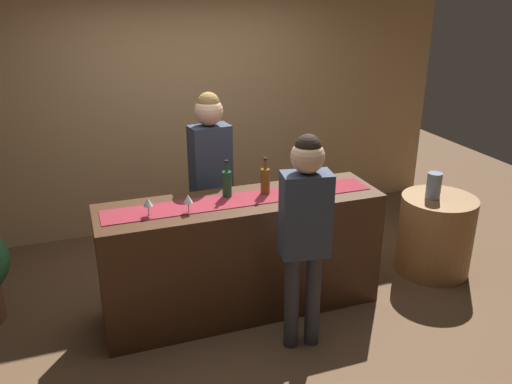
{
  "coord_description": "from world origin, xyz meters",
  "views": [
    {
      "loc": [
        -1.16,
        -3.59,
        2.54
      ],
      "look_at": [
        0.12,
        0.0,
        1.03
      ],
      "focal_mm": 36.91,
      "sensor_mm": 36.0,
      "label": 1
    }
  ],
  "objects_px": {
    "wine_bottle_amber": "(265,181)",
    "wine_bottle_green": "(227,183)",
    "wine_glass_mid_counter": "(188,199)",
    "wine_glass_far_end": "(148,202)",
    "customer_sipping": "(305,223)",
    "vase_on_side_table": "(434,186)",
    "bartender": "(211,168)",
    "wine_glass_near_customer": "(328,176)",
    "round_side_table": "(435,235)"
  },
  "relations": [
    {
      "from": "bartender",
      "to": "round_side_table",
      "type": "distance_m",
      "value": 2.18
    },
    {
      "from": "round_side_table",
      "to": "wine_bottle_amber",
      "type": "bearing_deg",
      "value": 178.05
    },
    {
      "from": "wine_bottle_green",
      "to": "wine_bottle_amber",
      "type": "distance_m",
      "value": 0.31
    },
    {
      "from": "wine_bottle_amber",
      "to": "wine_bottle_green",
      "type": "bearing_deg",
      "value": 171.68
    },
    {
      "from": "wine_glass_mid_counter",
      "to": "vase_on_side_table",
      "type": "height_order",
      "value": "wine_glass_mid_counter"
    },
    {
      "from": "wine_glass_near_customer",
      "to": "wine_glass_mid_counter",
      "type": "xyz_separation_m",
      "value": [
        -1.19,
        -0.12,
        0.0
      ]
    },
    {
      "from": "bartender",
      "to": "customer_sipping",
      "type": "xyz_separation_m",
      "value": [
        0.36,
        -1.18,
        -0.06
      ]
    },
    {
      "from": "wine_glass_near_customer",
      "to": "wine_glass_mid_counter",
      "type": "distance_m",
      "value": 1.2
    },
    {
      "from": "wine_glass_near_customer",
      "to": "wine_bottle_green",
      "type": "bearing_deg",
      "value": 174.2
    },
    {
      "from": "wine_bottle_green",
      "to": "wine_glass_mid_counter",
      "type": "height_order",
      "value": "wine_bottle_green"
    },
    {
      "from": "wine_glass_mid_counter",
      "to": "customer_sipping",
      "type": "relative_size",
      "value": 0.09
    },
    {
      "from": "customer_sipping",
      "to": "wine_bottle_amber",
      "type": "bearing_deg",
      "value": 104.07
    },
    {
      "from": "wine_bottle_amber",
      "to": "wine_glass_far_end",
      "type": "height_order",
      "value": "wine_bottle_amber"
    },
    {
      "from": "wine_bottle_amber",
      "to": "bartender",
      "type": "xyz_separation_m",
      "value": [
        -0.31,
        0.53,
        -0.03
      ]
    },
    {
      "from": "wine_bottle_green",
      "to": "wine_glass_mid_counter",
      "type": "distance_m",
      "value": 0.41
    },
    {
      "from": "wine_glass_mid_counter",
      "to": "bartender",
      "type": "relative_size",
      "value": 0.08
    },
    {
      "from": "customer_sipping",
      "to": "vase_on_side_table",
      "type": "relative_size",
      "value": 6.83
    },
    {
      "from": "bartender",
      "to": "wine_glass_near_customer",
      "type": "bearing_deg",
      "value": 139.11
    },
    {
      "from": "wine_glass_near_customer",
      "to": "round_side_table",
      "type": "height_order",
      "value": "wine_glass_near_customer"
    },
    {
      "from": "wine_glass_far_end",
      "to": "bartender",
      "type": "height_order",
      "value": "bartender"
    },
    {
      "from": "wine_bottle_green",
      "to": "wine_glass_far_end",
      "type": "distance_m",
      "value": 0.66
    },
    {
      "from": "wine_glass_mid_counter",
      "to": "customer_sipping",
      "type": "height_order",
      "value": "customer_sipping"
    },
    {
      "from": "wine_glass_mid_counter",
      "to": "vase_on_side_table",
      "type": "xyz_separation_m",
      "value": [
        2.26,
        0.12,
        -0.23
      ]
    },
    {
      "from": "wine_glass_near_customer",
      "to": "bartender",
      "type": "height_order",
      "value": "bartender"
    },
    {
      "from": "wine_bottle_amber",
      "to": "customer_sipping",
      "type": "height_order",
      "value": "customer_sipping"
    },
    {
      "from": "bartender",
      "to": "vase_on_side_table",
      "type": "xyz_separation_m",
      "value": [
        1.91,
        -0.56,
        -0.21
      ]
    },
    {
      "from": "wine_bottle_amber",
      "to": "bartender",
      "type": "distance_m",
      "value": 0.61
    },
    {
      "from": "wine_glass_far_end",
      "to": "bartender",
      "type": "bearing_deg",
      "value": 45.36
    },
    {
      "from": "wine_bottle_green",
      "to": "wine_glass_far_end",
      "type": "xyz_separation_m",
      "value": [
        -0.64,
        -0.16,
        -0.01
      ]
    },
    {
      "from": "wine_bottle_amber",
      "to": "wine_glass_mid_counter",
      "type": "distance_m",
      "value": 0.68
    },
    {
      "from": "wine_glass_far_end",
      "to": "wine_bottle_amber",
      "type": "bearing_deg",
      "value": 7.13
    },
    {
      "from": "wine_glass_far_end",
      "to": "wine_glass_near_customer",
      "type": "bearing_deg",
      "value": 2.98
    },
    {
      "from": "wine_bottle_green",
      "to": "round_side_table",
      "type": "height_order",
      "value": "wine_bottle_green"
    },
    {
      "from": "wine_bottle_amber",
      "to": "vase_on_side_table",
      "type": "height_order",
      "value": "wine_bottle_amber"
    },
    {
      "from": "wine_glass_mid_counter",
      "to": "wine_glass_far_end",
      "type": "distance_m",
      "value": 0.29
    },
    {
      "from": "wine_glass_mid_counter",
      "to": "round_side_table",
      "type": "bearing_deg",
      "value": 2.44
    },
    {
      "from": "customer_sipping",
      "to": "vase_on_side_table",
      "type": "bearing_deg",
      "value": 31.39
    },
    {
      "from": "round_side_table",
      "to": "wine_glass_far_end",
      "type": "bearing_deg",
      "value": -178.67
    },
    {
      "from": "wine_bottle_green",
      "to": "round_side_table",
      "type": "xyz_separation_m",
      "value": [
        1.98,
        -0.1,
        -0.73
      ]
    },
    {
      "from": "wine_bottle_green",
      "to": "customer_sipping",
      "type": "xyz_separation_m",
      "value": [
        0.35,
        -0.7,
        -0.09
      ]
    },
    {
      "from": "wine_bottle_green",
      "to": "wine_glass_mid_counter",
      "type": "xyz_separation_m",
      "value": [
        -0.35,
        -0.2,
        -0.01
      ]
    },
    {
      "from": "wine_bottle_green",
      "to": "bartender",
      "type": "bearing_deg",
      "value": 90.38
    },
    {
      "from": "wine_glass_mid_counter",
      "to": "bartender",
      "type": "height_order",
      "value": "bartender"
    },
    {
      "from": "wine_glass_near_customer",
      "to": "wine_glass_far_end",
      "type": "relative_size",
      "value": 1.0
    },
    {
      "from": "wine_bottle_amber",
      "to": "vase_on_side_table",
      "type": "relative_size",
      "value": 1.26
    },
    {
      "from": "wine_bottle_green",
      "to": "customer_sipping",
      "type": "bearing_deg",
      "value": -63.17
    },
    {
      "from": "vase_on_side_table",
      "to": "bartender",
      "type": "bearing_deg",
      "value": 163.64
    },
    {
      "from": "customer_sipping",
      "to": "wine_glass_far_end",
      "type": "bearing_deg",
      "value": 161.31
    },
    {
      "from": "wine_glass_far_end",
      "to": "customer_sipping",
      "type": "relative_size",
      "value": 0.09
    },
    {
      "from": "wine_bottle_amber",
      "to": "wine_glass_near_customer",
      "type": "height_order",
      "value": "wine_bottle_amber"
    }
  ]
}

